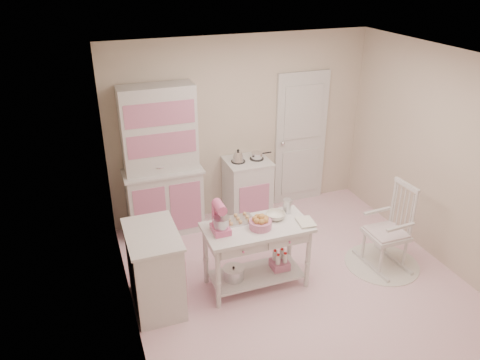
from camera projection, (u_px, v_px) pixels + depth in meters
name	position (u px, v px, depth m)	size (l,w,h in m)	color
room_shell	(303.00, 153.00, 4.90)	(3.84, 3.84, 2.62)	pink
door	(301.00, 139.00, 7.05)	(0.82, 0.05, 2.04)	silver
hutch	(162.00, 163.00, 6.20)	(1.06, 0.50, 2.08)	silver
stove	(247.00, 189.00, 6.78)	(0.62, 0.57, 0.92)	silver
base_cabinet	(155.00, 269.00, 5.05)	(0.54, 0.84, 0.92)	silver
lace_rug	(382.00, 264.00, 5.91)	(0.92, 0.92, 0.01)	white
rocking_chair	(387.00, 227.00, 5.67)	(0.48, 0.72, 1.10)	silver
work_table	(256.00, 256.00, 5.38)	(1.20, 0.60, 0.80)	silver
stand_mixer	(220.00, 218.00, 5.02)	(0.20, 0.28, 0.34)	#D95B8D
cookie_tray	(239.00, 220.00, 5.31)	(0.34, 0.24, 0.02)	silver
bread_basket	(260.00, 224.00, 5.15)	(0.25, 0.25, 0.09)	#C97396
mixing_bowl	(276.00, 216.00, 5.34)	(0.23, 0.23, 0.07)	silver
metal_pitcher	(287.00, 206.00, 5.44)	(0.10, 0.10, 0.17)	silver
recipe_book	(298.00, 223.00, 5.24)	(0.18, 0.24, 0.02)	silver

